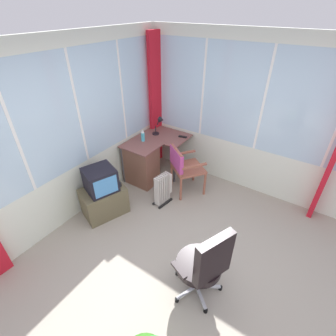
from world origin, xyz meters
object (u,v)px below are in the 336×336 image
object	(u,v)px
spray_bottle	(143,136)
tv_on_stand	(103,194)
tv_remote	(183,137)
space_heater	(163,189)
desk	(143,162)
desk_lamp	(160,123)
wooden_armchair	(182,165)
office_chair	(205,263)

from	to	relation	value
spray_bottle	tv_on_stand	xyz separation A→B (m)	(-1.14, -0.10, -0.49)
tv_remote	space_heater	size ratio (longest dim) A/B	0.27
desk	desk_lamp	distance (m)	0.79
tv_on_stand	space_heater	size ratio (longest dim) A/B	1.49
desk	wooden_armchair	world-z (taller)	wooden_armchair
desk_lamp	wooden_armchair	world-z (taller)	desk_lamp
tv_remote	tv_on_stand	size ratio (longest dim) A/B	0.18
space_heater	tv_on_stand	bearing A→B (deg)	138.89
desk_lamp	tv_remote	size ratio (longest dim) A/B	2.17
spray_bottle	space_heater	world-z (taller)	spray_bottle
tv_remote	space_heater	distance (m)	1.08
wooden_armchair	office_chair	distance (m)	1.89
tv_remote	wooden_armchair	world-z (taller)	wooden_armchair
spray_bottle	tv_on_stand	distance (m)	1.25
desk	tv_remote	bearing A→B (deg)	-34.42
tv_on_stand	desk	bearing A→B (deg)	1.69
desk_lamp	wooden_armchair	bearing A→B (deg)	-120.33
wooden_armchair	desk	bearing A→B (deg)	98.94
wooden_armchair	tv_on_stand	bearing A→B (deg)	147.40
spray_bottle	tv_on_stand	size ratio (longest dim) A/B	0.26
space_heater	desk_lamp	bearing A→B (deg)	37.47
tv_on_stand	space_heater	world-z (taller)	tv_on_stand
desk_lamp	tv_on_stand	world-z (taller)	desk_lamp
desk	desk_lamp	xyz separation A→B (m)	(0.56, -0.00, 0.56)
office_chair	space_heater	xyz separation A→B (m)	(1.07, 1.26, -0.29)
tv_remote	spray_bottle	world-z (taller)	spray_bottle
office_chair	desk	bearing A→B (deg)	54.51
desk_lamp	tv_remote	xyz separation A→B (m)	(0.09, -0.44, -0.20)
wooden_armchair	spray_bottle	bearing A→B (deg)	88.91
tv_remote	desk_lamp	bearing A→B (deg)	87.96
desk_lamp	space_heater	xyz separation A→B (m)	(-0.85, -0.65, -0.68)
wooden_armchair	tv_on_stand	world-z (taller)	wooden_armchair
tv_remote	space_heater	bearing A→B (deg)	179.67
wooden_armchair	space_heater	bearing A→B (deg)	166.78
desk	wooden_armchair	bearing A→B (deg)	-81.06
desk	wooden_armchair	size ratio (longest dim) A/B	1.30
tv_remote	desk	bearing A→B (deg)	132.38
tv_remote	wooden_armchair	distance (m)	0.64
desk	tv_on_stand	size ratio (longest dim) A/B	1.36
space_heater	wooden_armchair	bearing A→B (deg)	-13.22
desk	spray_bottle	size ratio (longest dim) A/B	5.17
desk	space_heater	size ratio (longest dim) A/B	2.03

